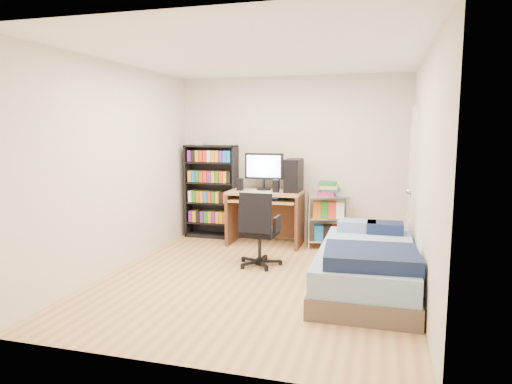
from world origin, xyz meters
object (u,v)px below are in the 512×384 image
(media_shelf, at_px, (211,190))
(computer_desk, at_px, (273,196))
(office_chair, at_px, (259,243))
(bed, at_px, (367,266))

(media_shelf, relative_size, computer_desk, 1.12)
(computer_desk, xyz_separation_m, office_chair, (0.08, -1.14, -0.43))
(office_chair, height_order, bed, office_chair)
(office_chair, bearing_deg, bed, -18.06)
(media_shelf, height_order, bed, media_shelf)
(bed, bearing_deg, computer_desk, 130.95)
(media_shelf, distance_m, bed, 3.11)
(media_shelf, relative_size, bed, 0.75)
(office_chair, bearing_deg, computer_desk, 96.55)
(computer_desk, relative_size, bed, 0.66)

